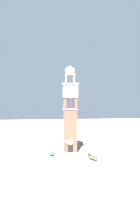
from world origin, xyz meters
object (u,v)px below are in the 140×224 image
object	(u,v)px
park_bench	(93,158)
lamp_post	(66,147)
clock_tower	(70,117)
trash_bin	(89,155)

from	to	relation	value
park_bench	lamp_post	distance (m)	5.56
clock_tower	lamp_post	bearing A→B (deg)	-103.15
park_bench	trash_bin	size ratio (longest dim) A/B	1.92
trash_bin	park_bench	bearing A→B (deg)	-74.89
clock_tower	park_bench	world-z (taller)	clock_tower
park_bench	clock_tower	bearing A→B (deg)	130.79
clock_tower	park_bench	bearing A→B (deg)	-49.21
trash_bin	clock_tower	bearing A→B (deg)	140.40
park_bench	trash_bin	distance (m)	1.79
clock_tower	trash_bin	distance (m)	8.38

